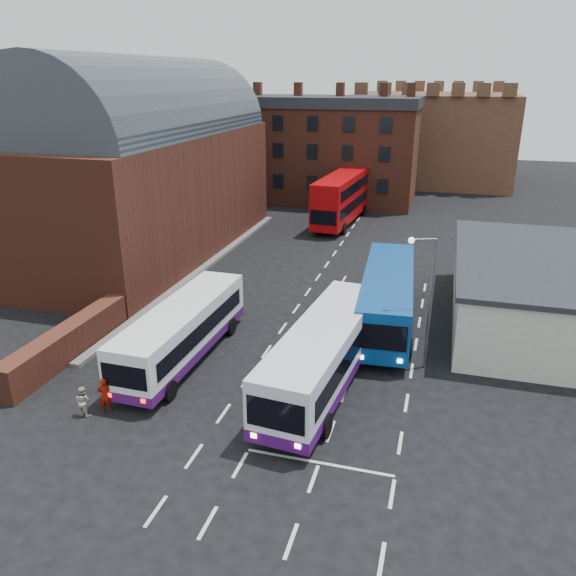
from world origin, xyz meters
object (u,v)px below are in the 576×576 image
(bus_white_outbound, at_px, (182,328))
(bus_blue, at_px, (387,295))
(pedestrian_red, at_px, (105,395))
(bus_white_inbound, at_px, (324,351))
(street_lamp, at_px, (427,291))
(pedestrian_beige, at_px, (83,401))
(bus_red_double, at_px, (341,198))

(bus_white_outbound, relative_size, bus_blue, 0.88)
(pedestrian_red, bearing_deg, bus_white_inbound, -177.55)
(street_lamp, height_order, pedestrian_beige, street_lamp)
(street_lamp, bearing_deg, pedestrian_beige, -148.77)
(bus_white_outbound, distance_m, bus_blue, 12.46)
(bus_blue, height_order, street_lamp, street_lamp)
(pedestrian_beige, bearing_deg, pedestrian_red, -140.41)
(bus_white_inbound, bearing_deg, street_lamp, -138.25)
(pedestrian_red, bearing_deg, bus_blue, -156.63)
(bus_blue, relative_size, street_lamp, 1.79)
(pedestrian_red, relative_size, pedestrian_beige, 1.19)
(bus_white_inbound, bearing_deg, bus_white_outbound, -0.34)
(pedestrian_red, xyz_separation_m, pedestrian_beige, (-0.81, -0.52, -0.14))
(bus_white_outbound, xyz_separation_m, bus_white_inbound, (7.93, -0.80, 0.16))
(bus_white_inbound, relative_size, street_lamp, 1.74)
(pedestrian_red, bearing_deg, pedestrian_beige, 6.72)
(bus_blue, height_order, pedestrian_beige, bus_blue)
(bus_white_inbound, bearing_deg, pedestrian_red, 33.79)
(bus_red_double, bearing_deg, bus_blue, 111.53)
(bus_white_inbound, xyz_separation_m, bus_blue, (2.14, 8.14, 0.06))
(pedestrian_red, distance_m, pedestrian_beige, 0.98)
(bus_white_inbound, relative_size, pedestrian_beige, 8.57)
(bus_white_inbound, bearing_deg, pedestrian_beige, 34.16)
(pedestrian_beige, bearing_deg, bus_white_outbound, -100.65)
(bus_white_outbound, height_order, bus_blue, bus_blue)
(street_lamp, height_order, pedestrian_red, street_lamp)
(bus_white_outbound, height_order, bus_white_inbound, bus_white_inbound)
(pedestrian_beige, bearing_deg, bus_red_double, -89.89)
(bus_white_outbound, relative_size, street_lamp, 1.58)
(bus_red_double, distance_m, street_lamp, 30.75)
(bus_white_inbound, xyz_separation_m, pedestrian_red, (-9.10, -4.91, -1.11))
(bus_blue, relative_size, pedestrian_red, 7.39)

